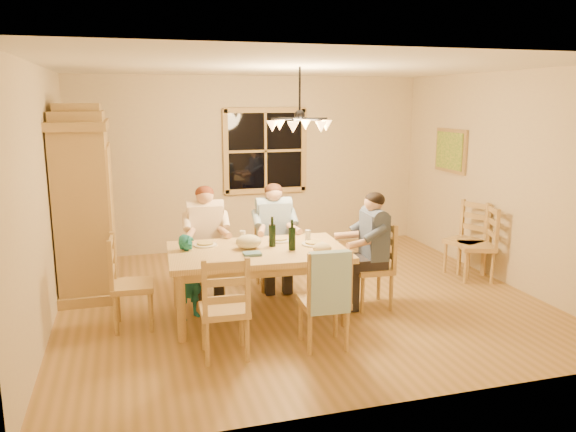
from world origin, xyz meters
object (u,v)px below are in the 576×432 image
object	(u,v)px
chair_end_right	(371,281)
wine_bottle_a	(272,232)
chair_spare_front	(476,257)
chair_spare_back	(464,252)
chandelier	(300,123)
chair_near_right	(323,316)
armoire	(85,207)
adult_slate_man	(373,235)
chair_far_left	(207,269)
dining_table	(258,258)
wine_bottle_b	(292,235)
chair_far_right	(274,264)
chair_end_left	(133,299)
chair_near_left	(225,325)
child	(189,277)
adult_plaid_man	(274,223)
adult_woman	(206,226)

from	to	relation	value
chair_end_right	wine_bottle_a	xyz separation A→B (m)	(-1.13, 0.15, 0.62)
chair_spare_front	chair_spare_back	distance (m)	0.26
chandelier	chair_near_right	world-z (taller)	chandelier
armoire	chair_spare_back	world-z (taller)	armoire
armoire	adult_slate_man	bearing A→B (deg)	-25.91
armoire	chair_far_left	distance (m)	1.67
armoire	adult_slate_man	xyz separation A→B (m)	(3.14, -1.52, -0.22)
dining_table	wine_bottle_b	xyz separation A→B (m)	(0.35, -0.12, 0.26)
chair_far_right	chair_end_left	size ratio (longest dim) A/B	1.00
chair_spare_back	wine_bottle_b	bearing A→B (deg)	84.81
chair_near_left	chair_end_right	xyz separation A→B (m)	(1.83, 0.81, 0.00)
child	adult_plaid_man	bearing A→B (deg)	4.11
adult_woman	chair_far_left	bearing A→B (deg)	16.80
child	chair_spare_back	xyz separation A→B (m)	(3.78, 0.56, -0.16)
chair_end_left	chandelier	bearing A→B (deg)	103.43
dining_table	chair_end_left	distance (m)	1.37
chair_near_left	adult_slate_man	world-z (taller)	adult_slate_man
dining_table	chair_end_right	world-z (taller)	chair_end_right
chandelier	chair_far_left	world-z (taller)	chandelier
chair_far_right	chair_end_left	distance (m)	1.91
chair_end_right	chandelier	bearing A→B (deg)	58.50
chair_near_left	armoire	bearing A→B (deg)	121.97
adult_plaid_man	wine_bottle_b	world-z (taller)	adult_plaid_man
chair_far_right	adult_woman	world-z (taller)	adult_woman
adult_plaid_man	wine_bottle_b	size ratio (longest dim) A/B	2.65
dining_table	wine_bottle_b	size ratio (longest dim) A/B	5.91
armoire	chair_end_left	xyz separation A→B (m)	(0.50, -1.40, -0.75)
chair_far_right	adult_slate_man	xyz separation A→B (m)	(0.90, -0.94, 0.54)
wine_bottle_a	chair_spare_back	size ratio (longest dim) A/B	0.33
adult_plaid_man	chair_spare_front	xyz separation A→B (m)	(2.64, -0.42, -0.54)
chair_end_left	adult_woman	bearing A→B (deg)	136.74
chandelier	chair_end_right	xyz separation A→B (m)	(0.72, -0.49, -1.77)
chair_near_left	child	distance (m)	1.07
chair_near_left	adult_slate_man	xyz separation A→B (m)	(1.83, 0.81, 0.54)
chandelier	dining_table	distance (m)	1.60
adult_plaid_man	chair_spare_back	distance (m)	2.70
chair_end_left	wine_bottle_a	size ratio (longest dim) A/B	3.00
chair_end_right	armoire	bearing A→B (deg)	66.85
dining_table	adult_plaid_man	xyz separation A→B (m)	(0.41, 0.88, 0.18)
chair_near_left	chair_end_left	size ratio (longest dim) A/B	1.00
adult_slate_man	chair_spare_front	world-z (taller)	adult_slate_man
chair_near_left	adult_woman	xyz separation A→B (m)	(0.09, 1.79, 0.54)
chair_far_left	wine_bottle_a	size ratio (longest dim) A/B	3.00
wine_bottle_b	chair_spare_back	bearing A→B (deg)	17.36
chair_near_right	chandelier	bearing A→B (deg)	85.57
adult_woman	wine_bottle_a	xyz separation A→B (m)	(0.62, -0.83, 0.08)
dining_table	chair_far_left	bearing A→B (deg)	115.14
chair_near_right	adult_slate_man	world-z (taller)	adult_slate_man
armoire	dining_table	bearing A→B (deg)	-38.73
dining_table	adult_slate_man	world-z (taller)	adult_slate_man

